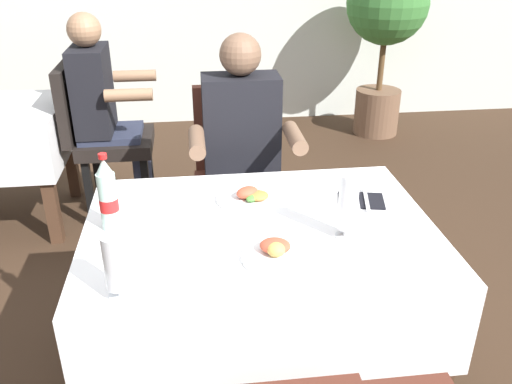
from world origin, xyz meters
TOP-DOWN VIEW (x-y plane):
  - main_dining_table at (-0.09, 0.08)m, footprint 1.23×0.89m
  - chair_far_diner_seat at (-0.09, 0.91)m, footprint 0.44×0.50m
  - seated_diner_far at (-0.08, 0.80)m, footprint 0.50×0.46m
  - plate_near_camera at (-0.06, -0.14)m, footprint 0.22×0.22m
  - plate_far_diner at (-0.10, 0.27)m, footprint 0.23×0.23m
  - beer_glass_left at (0.19, -0.04)m, footprint 0.07×0.07m
  - beer_glass_middle at (-0.53, -0.28)m, footprint 0.07×0.07m
  - cola_bottle_primary at (-0.60, 0.12)m, footprint 0.06×0.06m
  - napkin_cutlery_set at (0.32, 0.21)m, footprint 0.19×0.20m
  - background_chair_right at (-0.87, 1.62)m, footprint 0.50×0.44m
  - background_patron at (-0.82, 1.62)m, footprint 0.46×0.50m
  - potted_plant_corner at (1.34, 2.90)m, footprint 0.67×0.67m

SIDE VIEW (x-z plane):
  - chair_far_diner_seat at x=-0.09m, z-range 0.07..1.04m
  - background_chair_right at x=-0.87m, z-range 0.07..1.04m
  - main_dining_table at x=-0.09m, z-range 0.20..0.94m
  - seated_diner_far at x=-0.08m, z-range 0.08..1.34m
  - background_patron at x=-0.82m, z-range 0.08..1.34m
  - napkin_cutlery_set at x=0.32m, z-range 0.73..0.75m
  - plate_far_diner at x=-0.10m, z-range 0.72..0.78m
  - plate_near_camera at x=-0.06m, z-range 0.73..0.78m
  - beer_glass_middle at x=-0.53m, z-range 0.74..0.94m
  - beer_glass_left at x=0.19m, z-range 0.73..0.96m
  - cola_bottle_primary at x=-0.60m, z-range 0.72..1.00m
  - potted_plant_corner at x=1.34m, z-range 0.24..1.70m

